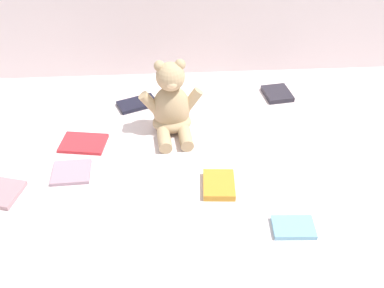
{
  "coord_description": "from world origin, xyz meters",
  "views": [
    {
      "loc": [
        -0.08,
        -0.99,
        0.81
      ],
      "look_at": [
        -0.02,
        -0.1,
        0.1
      ],
      "focal_mm": 40.98,
      "sensor_mm": 36.0,
      "label": 1
    }
  ],
  "objects_px": {
    "book_case_0": "(277,94)",
    "book_case_1": "(293,227)",
    "book_case_3": "(137,104)",
    "teddy_bear": "(172,106)",
    "book_case_6": "(83,143)",
    "book_case_4": "(219,185)",
    "book_case_5": "(71,172)",
    "book_case_2": "(1,193)"
  },
  "relations": [
    {
      "from": "book_case_0",
      "to": "book_case_1",
      "type": "bearing_deg",
      "value": -106.32
    },
    {
      "from": "book_case_3",
      "to": "teddy_bear",
      "type": "bearing_deg",
      "value": -164.26
    },
    {
      "from": "teddy_bear",
      "to": "book_case_6",
      "type": "bearing_deg",
      "value": -172.49
    },
    {
      "from": "book_case_3",
      "to": "book_case_4",
      "type": "distance_m",
      "value": 0.47
    },
    {
      "from": "book_case_4",
      "to": "book_case_6",
      "type": "distance_m",
      "value": 0.43
    },
    {
      "from": "book_case_4",
      "to": "book_case_5",
      "type": "xyz_separation_m",
      "value": [
        -0.4,
        0.08,
        -0.0
      ]
    },
    {
      "from": "teddy_bear",
      "to": "book_case_2",
      "type": "distance_m",
      "value": 0.53
    },
    {
      "from": "book_case_4",
      "to": "book_case_6",
      "type": "bearing_deg",
      "value": 155.73
    },
    {
      "from": "book_case_6",
      "to": "book_case_0",
      "type": "bearing_deg",
      "value": 119.33
    },
    {
      "from": "book_case_5",
      "to": "book_case_3",
      "type": "bearing_deg",
      "value": -29.13
    },
    {
      "from": "book_case_0",
      "to": "book_case_2",
      "type": "bearing_deg",
      "value": -159.94
    },
    {
      "from": "book_case_0",
      "to": "book_case_2",
      "type": "distance_m",
      "value": 0.93
    },
    {
      "from": "book_case_6",
      "to": "teddy_bear",
      "type": "bearing_deg",
      "value": 111.43
    },
    {
      "from": "book_case_6",
      "to": "book_case_4",
      "type": "bearing_deg",
      "value": 70.58
    },
    {
      "from": "book_case_0",
      "to": "book_case_4",
      "type": "distance_m",
      "value": 0.51
    },
    {
      "from": "book_case_1",
      "to": "book_case_4",
      "type": "relative_size",
      "value": 0.96
    },
    {
      "from": "book_case_2",
      "to": "book_case_4",
      "type": "relative_size",
      "value": 0.95
    },
    {
      "from": "book_case_5",
      "to": "book_case_6",
      "type": "bearing_deg",
      "value": -9.38
    },
    {
      "from": "book_case_2",
      "to": "book_case_4",
      "type": "xyz_separation_m",
      "value": [
        0.57,
        -0.01,
        0.0
      ]
    },
    {
      "from": "book_case_2",
      "to": "book_case_4",
      "type": "bearing_deg",
      "value": 14.68
    },
    {
      "from": "book_case_3",
      "to": "book_case_6",
      "type": "relative_size",
      "value": 0.97
    },
    {
      "from": "book_case_1",
      "to": "book_case_5",
      "type": "xyz_separation_m",
      "value": [
        -0.56,
        0.23,
        -0.0
      ]
    },
    {
      "from": "book_case_0",
      "to": "book_case_5",
      "type": "xyz_separation_m",
      "value": [
        -0.65,
        -0.36,
        -0.0
      ]
    },
    {
      "from": "book_case_0",
      "to": "book_case_2",
      "type": "height_order",
      "value": "book_case_0"
    },
    {
      "from": "book_case_0",
      "to": "book_case_2",
      "type": "xyz_separation_m",
      "value": [
        -0.82,
        -0.43,
        -0.0
      ]
    },
    {
      "from": "book_case_4",
      "to": "teddy_bear",
      "type": "bearing_deg",
      "value": 117.77
    },
    {
      "from": "book_case_2",
      "to": "book_case_3",
      "type": "xyz_separation_m",
      "value": [
        0.34,
        0.4,
        -0.0
      ]
    },
    {
      "from": "book_case_1",
      "to": "book_case_0",
      "type": "bearing_deg",
      "value": 174.61
    },
    {
      "from": "teddy_bear",
      "to": "book_case_2",
      "type": "height_order",
      "value": "teddy_bear"
    },
    {
      "from": "teddy_bear",
      "to": "book_case_4",
      "type": "height_order",
      "value": "teddy_bear"
    },
    {
      "from": "book_case_0",
      "to": "book_case_6",
      "type": "relative_size",
      "value": 0.78
    },
    {
      "from": "book_case_5",
      "to": "book_case_2",
      "type": "bearing_deg",
      "value": 110.13
    },
    {
      "from": "book_case_1",
      "to": "book_case_5",
      "type": "bearing_deg",
      "value": -109.36
    },
    {
      "from": "book_case_4",
      "to": "book_case_2",
      "type": "bearing_deg",
      "value": -176.67
    },
    {
      "from": "teddy_bear",
      "to": "book_case_5",
      "type": "relative_size",
      "value": 2.26
    },
    {
      "from": "teddy_bear",
      "to": "book_case_1",
      "type": "bearing_deg",
      "value": -61.32
    },
    {
      "from": "teddy_bear",
      "to": "book_case_5",
      "type": "xyz_separation_m",
      "value": [
        -0.28,
        -0.19,
        -0.08
      ]
    },
    {
      "from": "book_case_0",
      "to": "book_case_4",
      "type": "xyz_separation_m",
      "value": [
        -0.25,
        -0.44,
        0.0
      ]
    },
    {
      "from": "teddy_bear",
      "to": "book_case_4",
      "type": "distance_m",
      "value": 0.3
    },
    {
      "from": "book_case_3",
      "to": "book_case_6",
      "type": "distance_m",
      "value": 0.25
    },
    {
      "from": "book_case_2",
      "to": "book_case_3",
      "type": "bearing_deg",
      "value": 65.38
    },
    {
      "from": "teddy_bear",
      "to": "book_case_0",
      "type": "xyz_separation_m",
      "value": [
        0.37,
        0.18,
        -0.08
      ]
    }
  ]
}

